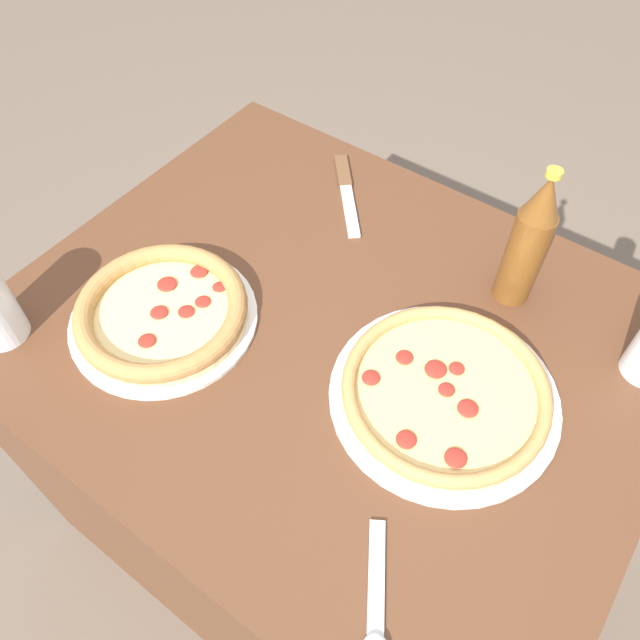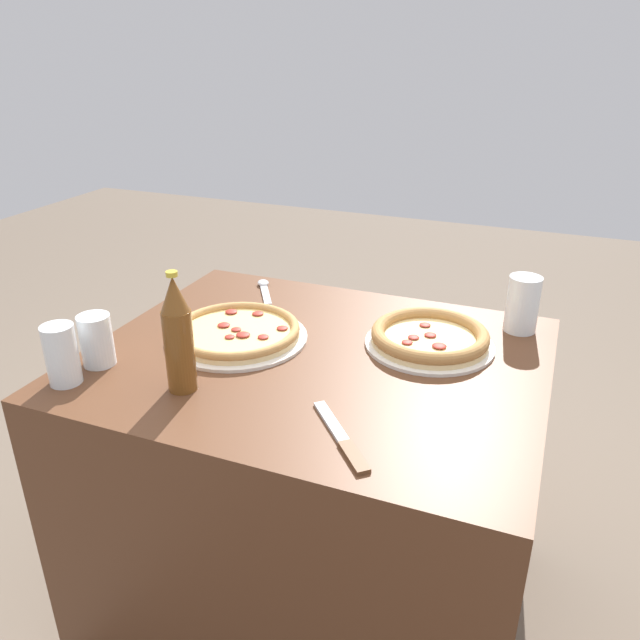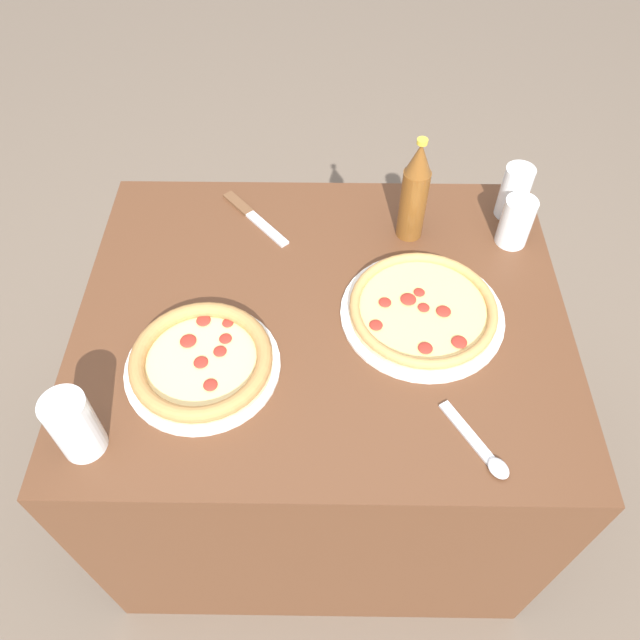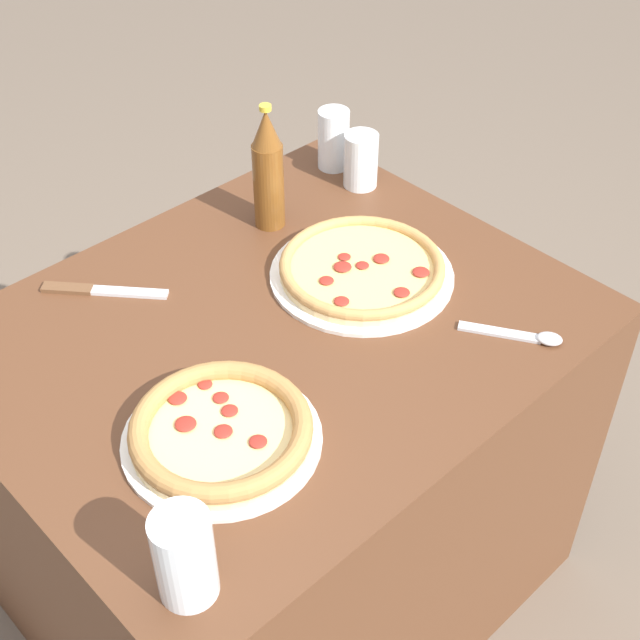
% 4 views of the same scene
% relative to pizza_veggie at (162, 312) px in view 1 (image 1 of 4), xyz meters
% --- Properties ---
extents(ground_plane, '(8.00, 8.00, 0.00)m').
position_rel_pizza_veggie_xyz_m(ground_plane, '(0.23, 0.14, -0.78)').
color(ground_plane, '#6B5B4C').
extents(table, '(1.02, 0.83, 0.76)m').
position_rel_pizza_veggie_xyz_m(table, '(0.23, 0.14, -0.40)').
color(table, '#56331E').
rests_on(table, ground_plane).
extents(pizza_veggie, '(0.30, 0.30, 0.04)m').
position_rel_pizza_veggie_xyz_m(pizza_veggie, '(0.00, 0.00, 0.00)').
color(pizza_veggie, silver).
rests_on(pizza_veggie, table).
extents(pizza_salami, '(0.34, 0.34, 0.04)m').
position_rel_pizza_veggie_xyz_m(pizza_salami, '(0.44, 0.14, -0.00)').
color(pizza_salami, silver).
rests_on(pizza_salami, table).
extents(beer_bottle, '(0.06, 0.06, 0.26)m').
position_rel_pizza_veggie_xyz_m(beer_bottle, '(0.43, 0.38, 0.10)').
color(beer_bottle, brown).
rests_on(beer_bottle, table).
extents(knife, '(0.17, 0.19, 0.01)m').
position_rel_pizza_veggie_xyz_m(knife, '(0.06, 0.43, -0.02)').
color(knife, brown).
rests_on(knife, table).
extents(spoon, '(0.11, 0.16, 0.02)m').
position_rel_pizza_veggie_xyz_m(spoon, '(0.52, -0.18, -0.02)').
color(spoon, silver).
rests_on(spoon, table).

